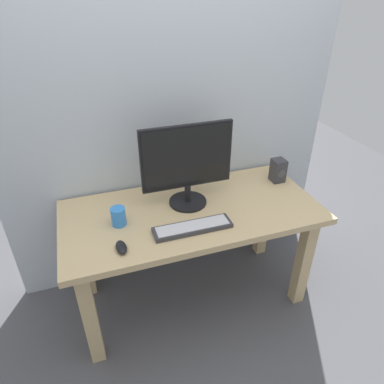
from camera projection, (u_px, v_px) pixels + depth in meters
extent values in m
plane|color=#4C4C51|center=(192.00, 294.00, 2.39)|extent=(6.00, 6.00, 0.00)
cube|color=#B2BCC6|center=(169.00, 56.00, 1.93)|extent=(2.17, 0.04, 3.00)
cube|color=tan|center=(192.00, 212.00, 2.03)|extent=(1.51, 0.71, 0.04)
cube|color=tan|center=(90.00, 317.00, 1.82)|extent=(0.08, 0.08, 0.68)
cube|color=tan|center=(303.00, 261.00, 2.19)|extent=(0.08, 0.08, 0.68)
cube|color=tan|center=(83.00, 254.00, 2.25)|extent=(0.08, 0.08, 0.68)
cube|color=tan|center=(263.00, 216.00, 2.61)|extent=(0.08, 0.08, 0.68)
cylinder|color=black|center=(188.00, 202.00, 2.08)|extent=(0.23, 0.23, 0.02)
cylinder|color=black|center=(188.00, 193.00, 2.04)|extent=(0.04, 0.04, 0.11)
cube|color=black|center=(187.00, 157.00, 1.93)|extent=(0.53, 0.02, 0.38)
cube|color=black|center=(188.00, 158.00, 1.92)|extent=(0.51, 0.01, 0.35)
cube|color=#333338|center=(193.00, 228.00, 1.85)|extent=(0.43, 0.11, 0.02)
cube|color=silver|center=(193.00, 226.00, 1.84)|extent=(0.40, 0.09, 0.00)
ellipsoid|color=black|center=(121.00, 247.00, 1.71)|extent=(0.06, 0.11, 0.03)
cube|color=#333338|center=(278.00, 170.00, 2.27)|extent=(0.08, 0.09, 0.15)
cylinder|color=#3F3F44|center=(282.00, 174.00, 2.23)|extent=(0.06, 0.00, 0.06)
cylinder|color=#337FD8|center=(118.00, 216.00, 1.87)|extent=(0.08, 0.08, 0.11)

